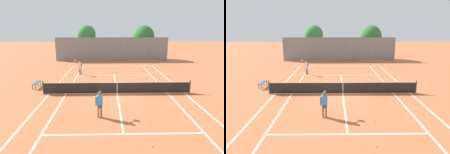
% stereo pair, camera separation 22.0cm
% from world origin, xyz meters
% --- Properties ---
extents(ground_plane, '(120.00, 120.00, 0.00)m').
position_xyz_m(ground_plane, '(0.00, 0.00, 0.00)').
color(ground_plane, '#BC663D').
extents(court_line_markings, '(11.10, 23.90, 0.01)m').
position_xyz_m(court_line_markings, '(0.00, 0.00, 0.00)').
color(court_line_markings, white).
rests_on(court_line_markings, ground).
extents(tennis_net, '(12.00, 0.10, 1.07)m').
position_xyz_m(tennis_net, '(0.00, 0.00, 0.51)').
color(tennis_net, '#474C47').
rests_on(tennis_net, ground).
extents(player_near_side, '(0.53, 0.84, 1.77)m').
position_xyz_m(player_near_side, '(-1.26, -4.41, 0.93)').
color(player_near_side, '#936B4C').
rests_on(player_near_side, ground).
extents(player_far_left, '(0.87, 0.66, 1.77)m').
position_xyz_m(player_far_left, '(-3.86, 6.75, 0.93)').
color(player_far_left, '#936B4C').
rests_on(player_far_left, ground).
extents(loose_tennis_ball_0, '(0.07, 0.07, 0.07)m').
position_xyz_m(loose_tennis_ball_0, '(-2.53, -1.50, 0.03)').
color(loose_tennis_ball_0, '#D1DB33').
rests_on(loose_tennis_ball_0, ground).
extents(loose_tennis_ball_1, '(0.07, 0.07, 0.07)m').
position_xyz_m(loose_tennis_ball_1, '(-2.18, 4.09, 0.03)').
color(loose_tennis_ball_1, '#D1DB33').
rests_on(loose_tennis_ball_1, ground).
extents(loose_tennis_ball_2, '(0.07, 0.07, 0.07)m').
position_xyz_m(loose_tennis_ball_2, '(-4.31, 10.14, 0.03)').
color(loose_tennis_ball_2, '#D1DB33').
rests_on(loose_tennis_ball_2, ground).
extents(loose_tennis_ball_3, '(0.07, 0.07, 0.07)m').
position_xyz_m(loose_tennis_ball_3, '(1.60, -5.05, 0.03)').
color(loose_tennis_ball_3, '#D1DB33').
rests_on(loose_tennis_ball_3, ground).
extents(loose_tennis_ball_4, '(0.07, 0.07, 0.07)m').
position_xyz_m(loose_tennis_ball_4, '(4.82, 2.23, 0.03)').
color(loose_tennis_ball_4, '#D1DB33').
rests_on(loose_tennis_ball_4, ground).
extents(loose_tennis_ball_5, '(0.07, 0.07, 0.07)m').
position_xyz_m(loose_tennis_ball_5, '(1.20, -7.51, 0.03)').
color(loose_tennis_ball_5, '#D1DB33').
rests_on(loose_tennis_ball_5, ground).
extents(courtside_bench, '(0.36, 1.50, 0.47)m').
position_xyz_m(courtside_bench, '(-7.13, 1.87, 0.41)').
color(courtside_bench, '#33598C').
rests_on(courtside_bench, ground).
extents(back_fence, '(17.78, 0.08, 3.72)m').
position_xyz_m(back_fence, '(-0.00, 16.25, 1.86)').
color(back_fence, gray).
rests_on(back_fence, ground).
extents(tree_behind_left, '(3.08, 3.08, 5.60)m').
position_xyz_m(tree_behind_left, '(-4.10, 18.64, 3.98)').
color(tree_behind_left, brown).
rests_on(tree_behind_left, ground).
extents(tree_behind_right, '(3.56, 3.56, 5.56)m').
position_xyz_m(tree_behind_right, '(5.38, 18.45, 3.70)').
color(tree_behind_right, brown).
rests_on(tree_behind_right, ground).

